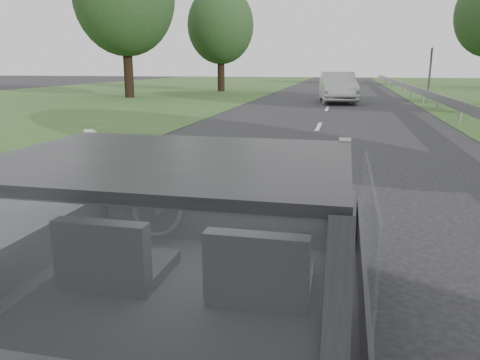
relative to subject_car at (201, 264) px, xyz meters
The scene contains 10 objects.
subject_car is the anchor object (origin of this frame).
dashboard 0.64m from the subject_car, 90.00° to the left, with size 1.58×0.45×0.30m, color black.
driver_seat 0.52m from the subject_car, 144.06° to the right, with size 0.50×0.72×0.42m, color black.
passenger_seat 0.52m from the subject_car, 35.94° to the right, with size 0.50×0.72×0.42m, color black.
steering_wheel 0.55m from the subject_car, 140.48° to the left, with size 0.36×0.36×0.04m, color black.
cat 0.74m from the subject_car, 72.56° to the left, with size 0.63×0.20×0.28m, color gray.
other_car 21.92m from the subject_car, 89.12° to the left, with size 1.80×4.56×1.50m, color silver.
highway_sign 25.33m from the subject_car, 78.44° to the left, with size 0.11×1.09×2.72m, color #0B4D19.
tree_5 25.75m from the subject_car, 116.54° to the left, with size 5.56×5.56×8.42m, color #1E3D1A, non-canonical shape.
tree_6 31.24m from the subject_car, 104.68° to the left, with size 4.54×4.54×6.88m, color #1E3D1A, non-canonical shape.
Camera 1 is at (0.77, -2.41, 1.85)m, focal length 35.00 mm.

